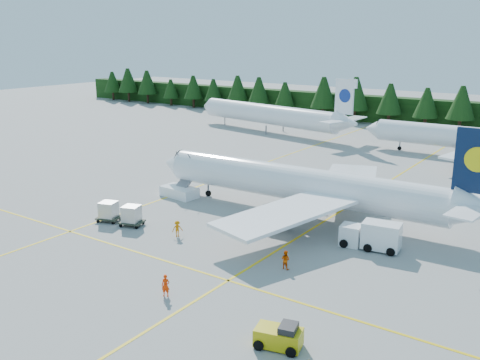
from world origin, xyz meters
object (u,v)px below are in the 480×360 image
Objects in this scene: airliner_red at (469,139)px; service_truck at (370,235)px; airstairs at (181,189)px; baggage_tug at (280,336)px; airliner_navy at (293,183)px.

airliner_red is 6.44× the size of service_truck.
airstairs is 2.03× the size of baggage_tug.
airstairs is at bearing -172.71° from airliner_navy.
airliner_navy reaches higher than baggage_tug.
service_truck is at bearing -1.73° from airstairs.
baggage_tug is (12.69, -24.30, -2.62)m from airliner_navy.
airliner_red is 49.78m from airstairs.
airstairs is at bearing -119.76° from airliner_red.
airstairs is 35.09m from baggage_tug.
airstairs reaches higher than service_truck.
airliner_navy is at bearing -103.79° from airliner_red.
airliner_red is 65.56m from baggage_tug.
airliner_navy is at bearing 147.64° from service_truck.
airliner_red is at bearing 65.41° from airstairs.
airliner_navy reaches higher than service_truck.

